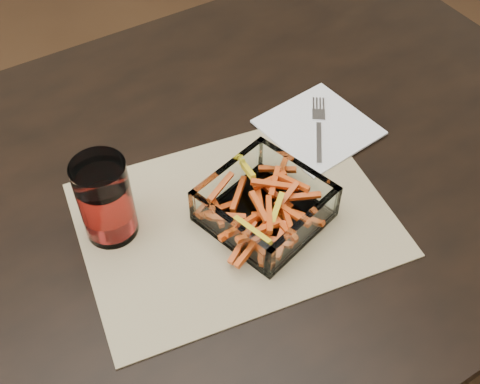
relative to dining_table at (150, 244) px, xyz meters
name	(u,v)px	position (x,y,z in m)	size (l,w,h in m)	color
dining_table	(150,244)	(0.00, 0.00, 0.00)	(1.60, 0.90, 0.75)	black
placemat	(235,219)	(0.11, -0.09, 0.09)	(0.45, 0.33, 0.00)	tan
glass_bowl	(265,206)	(0.15, -0.11, 0.12)	(0.19, 0.19, 0.06)	white
tumbler	(106,202)	(-0.05, -0.01, 0.15)	(0.08, 0.08, 0.13)	white
napkin	(318,127)	(0.33, 0.01, 0.09)	(0.17, 0.17, 0.00)	white
fork	(319,127)	(0.33, 0.00, 0.10)	(0.11, 0.14, 0.00)	silver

